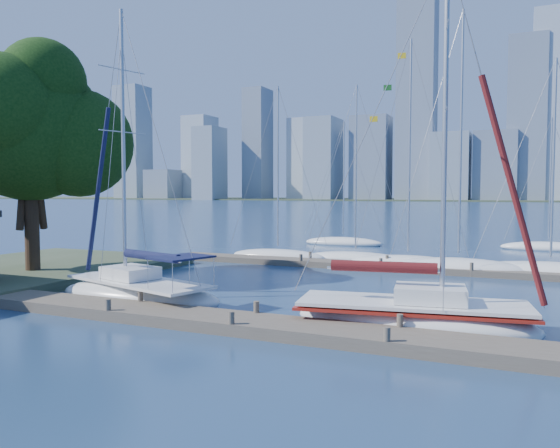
% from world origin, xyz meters
% --- Properties ---
extents(ground, '(700.00, 700.00, 0.00)m').
position_xyz_m(ground, '(0.00, 0.00, 0.00)').
color(ground, navy).
rests_on(ground, ground).
extents(near_dock, '(26.00, 2.00, 0.40)m').
position_xyz_m(near_dock, '(0.00, 0.00, 0.20)').
color(near_dock, brown).
rests_on(near_dock, ground).
extents(far_dock, '(30.00, 1.80, 0.36)m').
position_xyz_m(far_dock, '(2.00, 16.00, 0.18)').
color(far_dock, brown).
rests_on(far_dock, ground).
extents(far_shore, '(800.00, 100.00, 1.50)m').
position_xyz_m(far_shore, '(0.00, 320.00, 0.00)').
color(far_shore, '#38472D').
rests_on(far_shore, ground).
extents(tree, '(9.83, 8.93, 12.30)m').
position_xyz_m(tree, '(-15.15, 4.91, 8.09)').
color(tree, black).
rests_on(tree, ground).
extents(sailboat_navy, '(8.21, 4.63, 12.81)m').
position_xyz_m(sailboat_navy, '(-6.26, 2.35, 1.05)').
color(sailboat_navy, white).
rests_on(sailboat_navy, ground).
extents(sailboat_maroon, '(8.41, 3.87, 12.83)m').
position_xyz_m(sailboat_maroon, '(5.15, 2.31, 1.01)').
color(sailboat_maroon, white).
rests_on(sailboat_maroon, ground).
extents(bg_boat_0, '(7.17, 3.31, 12.15)m').
position_xyz_m(bg_boat_0, '(-6.94, 18.29, 0.24)').
color(bg_boat_0, white).
rests_on(bg_boat_0, ground).
extents(bg_boat_1, '(7.03, 1.90, 11.98)m').
position_xyz_m(bg_boat_1, '(-1.67, 19.17, 0.23)').
color(bg_boat_1, white).
rests_on(bg_boat_1, ground).
extents(bg_boat_2, '(7.66, 3.90, 14.12)m').
position_xyz_m(bg_boat_2, '(2.15, 17.47, 0.28)').
color(bg_boat_2, white).
rests_on(bg_boat_2, ground).
extents(bg_boat_3, '(8.12, 5.02, 15.25)m').
position_xyz_m(bg_boat_3, '(5.17, 16.64, 0.31)').
color(bg_boat_3, white).
rests_on(bg_boat_3, ground).
extents(bg_boat_4, '(8.76, 5.68, 12.19)m').
position_xyz_m(bg_boat_4, '(9.94, 17.21, 0.26)').
color(bg_boat_4, white).
rests_on(bg_boat_4, ground).
extents(bg_boat_6, '(7.16, 2.79, 11.09)m').
position_xyz_m(bg_boat_6, '(-5.80, 29.80, 0.23)').
color(bg_boat_6, white).
rests_on(bg_boat_6, ground).
extents(bg_boat_7, '(7.34, 4.78, 10.79)m').
position_xyz_m(bg_boat_7, '(10.46, 32.10, 0.23)').
color(bg_boat_7, white).
rests_on(bg_boat_7, ground).
extents(skyline, '(504.16, 51.31, 116.55)m').
position_xyz_m(skyline, '(21.91, 290.15, 35.57)').
color(skyline, gray).
rests_on(skyline, ground).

